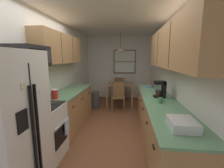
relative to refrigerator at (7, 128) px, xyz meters
The scene contains 26 objects.
ground_plane 2.61m from the refrigerator, 66.81° to the left, with size 12.00×12.00×0.00m, color brown.
wall_left 2.33m from the refrigerator, 99.60° to the left, with size 0.10×9.00×2.55m, color silver.
wall_right 3.26m from the refrigerator, 44.27° to the left, with size 0.10×9.00×2.55m, color silver.
wall_back 5.02m from the refrigerator, 78.85° to the left, with size 4.40×0.10×2.55m, color silver.
ceiling_slab 2.99m from the refrigerator, 66.81° to the left, with size 4.40×9.00×0.08m, color white.
refrigerator is the anchor object (origin of this frame).
stove_range 0.83m from the refrigerator, 92.09° to the left, with size 0.66×0.62×1.10m.
microwave_over_range 1.10m from the refrigerator, 100.94° to the left, with size 0.39×0.63×0.33m.
counter_left 2.01m from the refrigerator, 90.93° to the left, with size 0.64×1.85×0.90m.
upper_cabinets_left 2.16m from the refrigerator, 95.14° to the left, with size 0.33×1.93×0.64m.
counter_right 2.43m from the refrigerator, 34.80° to the left, with size 0.64×3.20×0.90m.
upper_cabinets_right 2.67m from the refrigerator, 32.01° to the left, with size 0.33×2.88×0.71m.
dining_table 4.05m from the refrigerator, 74.52° to the left, with size 0.90×0.88×0.76m.
dining_chair_near 3.44m from the refrigerator, 71.86° to the left, with size 0.40×0.40×0.90m.
dining_chair_far 4.67m from the refrigerator, 77.30° to the left, with size 0.45×0.45×0.90m.
pendant_light 4.18m from the refrigerator, 74.52° to the left, with size 0.34×0.34×0.66m.
back_window 5.02m from the refrigerator, 76.08° to the left, with size 0.90×0.05×0.95m.
trash_bin 3.41m from the refrigerator, 85.42° to the left, with size 0.29×0.29×0.57m, color #3F3F42.
storage_canister 1.22m from the refrigerator, 91.51° to the left, with size 0.12×0.12×0.18m.
dish_towel 1.01m from the refrigerator, 69.56° to the left, with size 0.02×0.16×0.24m, color silver.
coffee_maker 2.55m from the refrigerator, 37.48° to the left, with size 0.22×0.18×0.32m.
mug_by_coffeemaker 2.77m from the refrigerator, 43.77° to the left, with size 0.12×0.08×0.09m.
mug_spare 2.23m from the refrigerator, 30.30° to the left, with size 0.12×0.08×0.10m.
fruit_bowl 3.20m from the refrigerator, 53.25° to the left, with size 0.22×0.22×0.09m.
dish_rack 1.98m from the refrigerator, ahead, with size 0.28×0.34×0.10m, color silver.
table_serving_bowl 4.14m from the refrigerator, 74.65° to the left, with size 0.21×0.21×0.06m, color #4C7299.
Camera 1 is at (0.40, -2.75, 1.67)m, focal length 24.44 mm.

